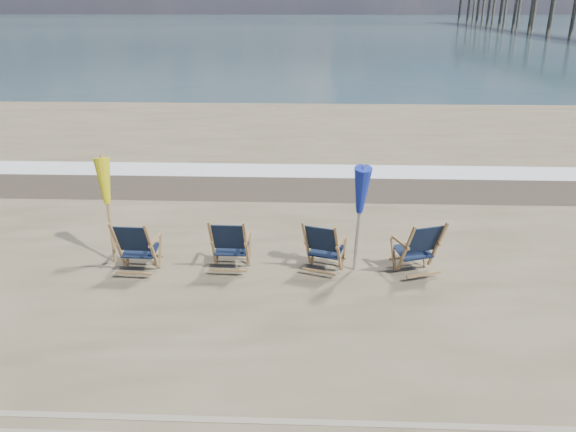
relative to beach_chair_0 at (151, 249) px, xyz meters
name	(u,v)px	position (x,y,z in m)	size (l,w,h in m)	color
ocean	(311,25)	(2.37, 126.57, -0.54)	(400.00, 400.00, 0.00)	#324C53
surf_foam	(297,171)	(2.37, 6.87, -0.54)	(200.00, 1.40, 0.01)	silver
wet_sand_strip	(295,186)	(2.37, 5.37, -0.54)	(200.00, 2.60, 0.00)	#42362A
beach_chair_0	(151,249)	(0.00, 0.00, 0.00)	(0.70, 0.78, 1.09)	black
beach_chair_1	(246,246)	(1.65, 0.19, -0.01)	(0.69, 0.77, 1.08)	black
beach_chair_2	(338,250)	(3.27, 0.12, -0.02)	(0.67, 0.75, 1.04)	black
beach_chair_3	(437,247)	(5.03, 0.28, 0.01)	(0.70, 0.79, 1.10)	black
umbrella_yellow	(106,187)	(-0.95, 0.70, 0.89)	(0.30, 0.30, 1.95)	olive
umbrella_blue	(360,192)	(3.62, 0.24, 1.02)	(0.30, 0.30, 2.08)	#A5A5AD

